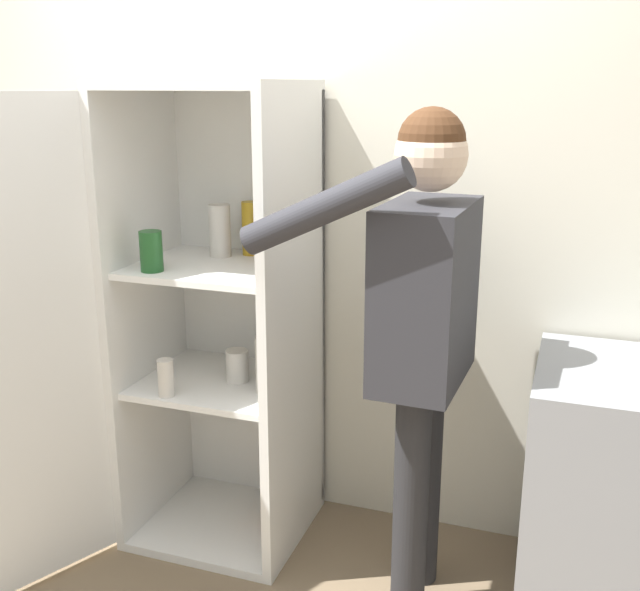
{
  "coord_description": "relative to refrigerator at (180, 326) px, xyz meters",
  "views": [
    {
      "loc": [
        1.1,
        -1.8,
        1.76
      ],
      "look_at": [
        0.25,
        0.63,
        1.03
      ],
      "focal_mm": 42.0,
      "sensor_mm": 36.0,
      "label": 1
    }
  ],
  "objects": [
    {
      "name": "refrigerator",
      "position": [
        0.0,
        0.0,
        0.0
      ],
      "size": [
        0.97,
        1.19,
        1.77
      ],
      "color": "white",
      "rests_on": "ground_plane"
    },
    {
      "name": "wall_back",
      "position": [
        0.28,
        0.43,
        0.39
      ],
      "size": [
        7.0,
        0.06,
        2.55
      ],
      "color": "silver",
      "rests_on": "ground_plane"
    },
    {
      "name": "person",
      "position": [
        0.93,
        -0.07,
        0.19
      ],
      "size": [
        0.67,
        0.61,
        1.7
      ],
      "color": "#262628",
      "rests_on": "ground_plane"
    }
  ]
}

